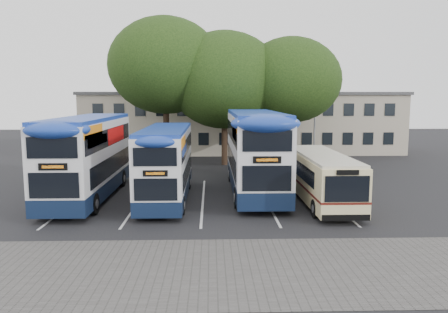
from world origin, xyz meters
name	(u,v)px	position (x,y,z in m)	size (l,w,h in m)	color
ground	(285,225)	(0.00, 0.00, 0.00)	(120.00, 120.00, 0.00)	black
paving_strip	(250,269)	(-2.00, -5.00, 0.01)	(40.00, 6.00, 0.01)	#595654
bay_lines	(203,199)	(-3.75, 5.00, 0.01)	(14.12, 11.00, 0.01)	silver
depot_building	(242,122)	(0.00, 26.99, 3.15)	(32.40, 8.40, 6.20)	#B8AC94
lamp_post	(315,104)	(6.00, 19.97, 5.08)	(0.25, 1.05, 9.06)	gray
tree_left	(165,66)	(-7.04, 17.89, 8.26)	(9.35, 9.35, 12.25)	black
tree_mid	(225,80)	(-2.15, 17.77, 7.08)	(9.45, 9.45, 11.10)	black
tree_right	(291,80)	(3.28, 17.34, 7.07)	(8.26, 8.26, 10.59)	black
bus_dd_left	(88,154)	(-10.19, 5.69, 2.53)	(2.67, 11.01, 4.59)	#0F1D39
bus_dd_mid	(166,160)	(-5.75, 5.08, 2.22)	(2.34, 9.66, 4.02)	#0F1D39
bus_dd_right	(255,148)	(-0.70, 6.89, 2.66)	(2.81, 11.57, 4.82)	#0F1D39
bus_single	(321,175)	(2.65, 4.22, 1.52)	(2.28, 8.97, 2.67)	beige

